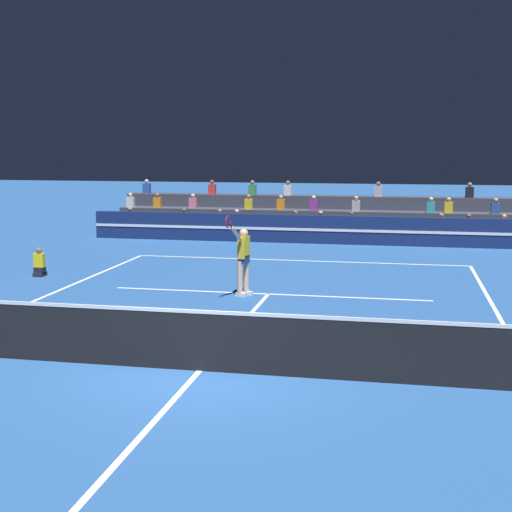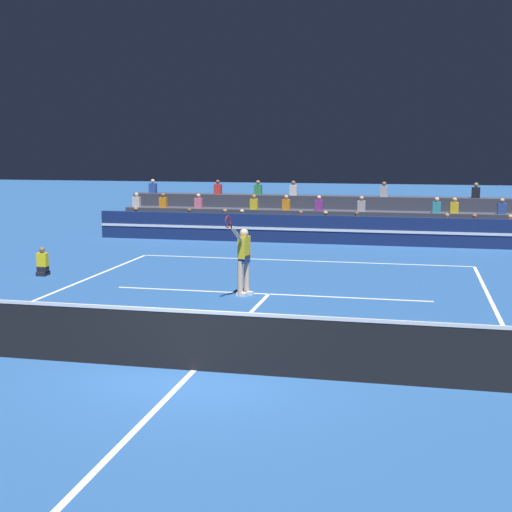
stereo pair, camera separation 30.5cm
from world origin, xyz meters
TOP-DOWN VIEW (x-y plane):
  - ground_plane at (0.00, 0.00)m, footprint 120.00×120.00m
  - court_lines at (0.00, 0.00)m, footprint 11.10×23.90m
  - tennis_net at (0.00, 0.00)m, footprint 12.00×0.10m
  - sponsor_banner_wall at (0.00, 16.16)m, footprint 18.00×0.26m
  - bleacher_stand at (-0.00, 18.69)m, footprint 17.45×2.85m
  - ball_kid_courtside at (-7.01, 7.59)m, footprint 0.30×0.36m
  - tennis_player at (-0.60, 6.12)m, footprint 0.45×1.41m
  - tennis_ball at (-2.08, 1.61)m, footprint 0.07×0.07m

SIDE VIEW (x-z plane):
  - ground_plane at x=0.00m, z-range 0.00..0.00m
  - court_lines at x=0.00m, z-range 0.00..0.01m
  - tennis_ball at x=-2.08m, z-range 0.00..0.07m
  - ball_kid_courtside at x=-7.01m, z-range -0.09..0.75m
  - tennis_net at x=0.00m, z-range -0.01..1.09m
  - sponsor_banner_wall at x=0.00m, z-range 0.00..1.10m
  - bleacher_stand at x=0.00m, z-range -0.49..1.79m
  - tennis_player at x=-0.60m, z-range -0.12..2.07m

